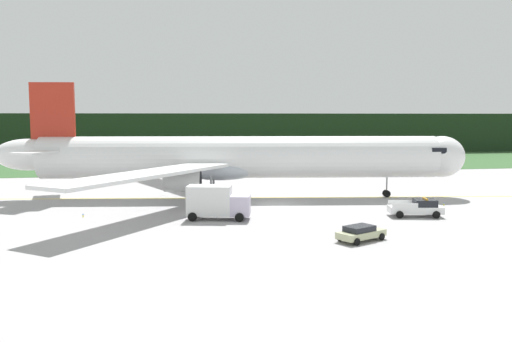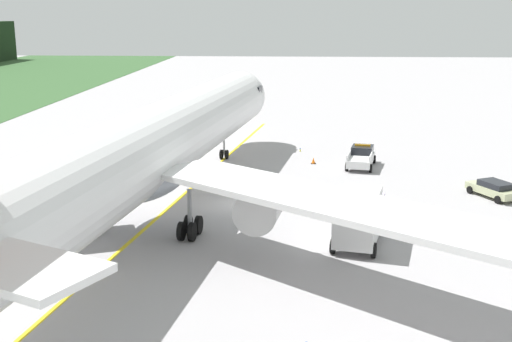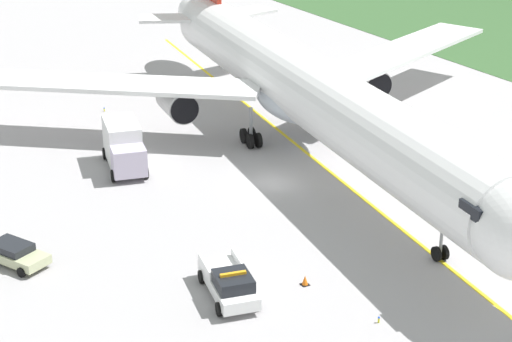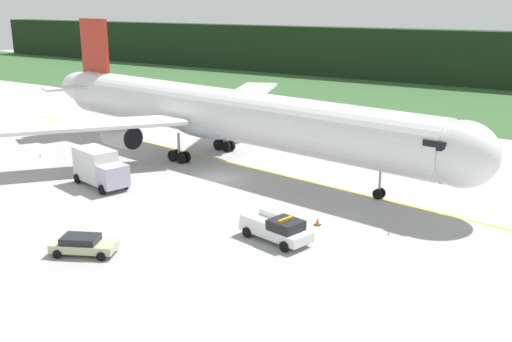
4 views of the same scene
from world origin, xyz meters
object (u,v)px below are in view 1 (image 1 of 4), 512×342
catering_truck (216,202)px  staff_car (361,233)px  apron_cone (406,206)px  ops_pickup_truck (417,208)px  airliner (234,158)px

catering_truck → staff_car: size_ratio=1.42×
apron_cone → staff_car: bearing=-128.2°
ops_pickup_truck → apron_cone: size_ratio=9.83×
airliner → staff_car: (7.14, -24.88, -4.35)m
ops_pickup_truck → catering_truck: (-20.58, 2.14, 0.89)m
staff_car → apron_cone: size_ratio=8.02×
airliner → ops_pickup_truck: size_ratio=10.33×
apron_cone → catering_truck: bearing=-174.1°
ops_pickup_truck → airliner: bearing=137.1°
ops_pickup_truck → staff_car: bearing=-136.7°
airliner → catering_truck: airliner is taller
airliner → staff_car: bearing=-74.0°
staff_car → airliner: bearing=106.0°
ops_pickup_truck → apron_cone: (0.89, 4.36, -0.62)m
ops_pickup_truck → staff_car: (-9.76, -9.18, -0.20)m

